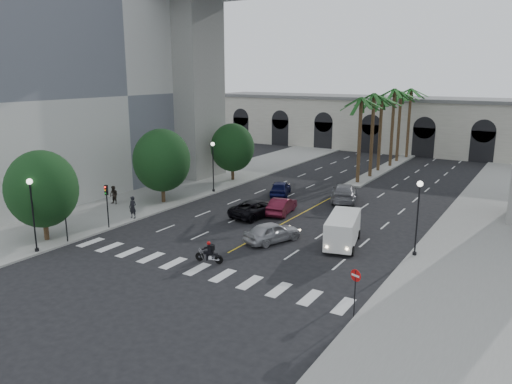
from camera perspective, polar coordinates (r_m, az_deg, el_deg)
name	(u,v)px	position (r m, az deg, el deg)	size (l,w,h in m)	color
ground	(211,262)	(33.80, -5.16, -7.96)	(140.00, 140.00, 0.00)	black
sidewalk_left	(181,190)	(53.96, -8.58, 0.25)	(8.00, 100.00, 0.15)	gray
sidewalk_right	(485,237)	(42.22, 24.72, -4.65)	(8.00, 100.00, 0.15)	gray
median	(384,169)	(67.08, 14.43, 2.61)	(2.00, 24.00, 0.20)	gray
building_left	(75,91)	(59.06, -20.03, 10.78)	(16.50, 32.50, 20.60)	silver
pier_building	(419,125)	(82.78, 18.11, 7.30)	(71.00, 10.50, 8.50)	beige
bridge	(380,3)	(50.03, 13.97, 20.25)	(75.00, 13.00, 26.00)	gray
palm_a	(361,103)	(56.53, 11.94, 9.97)	(3.20, 3.20, 10.30)	#47331E
palm_b	(374,98)	(60.26, 13.34, 10.37)	(3.20, 3.20, 10.60)	#47331E
palm_c	(382,101)	(64.18, 14.19, 10.09)	(3.20, 3.20, 10.10)	#47331E
palm_d	(394,93)	(67.88, 15.55, 10.80)	(3.20, 3.20, 10.90)	#47331E
palm_e	(401,96)	(71.81, 16.23, 10.51)	(3.20, 3.20, 10.40)	#47331E
palm_f	(411,93)	(75.59, 17.29, 10.78)	(3.20, 3.20, 10.70)	#47331E
street_tree_near	(42,189)	(39.69, -23.27, 0.31)	(5.20, 5.20, 6.89)	#382616
street_tree_mid	(162,160)	(48.15, -10.72, 3.58)	(5.44, 5.44, 7.21)	#382616
street_tree_far	(232,148)	(57.56, -2.71, 5.10)	(5.04, 5.04, 6.68)	#382616
lamp_post_left_near	(32,209)	(37.49, -24.19, -1.78)	(0.40, 0.40, 5.35)	black
lamp_post_left_far	(213,163)	(51.91, -4.93, 3.38)	(0.40, 0.40, 5.35)	black
lamp_post_right	(418,212)	(35.23, 18.01, -2.16)	(0.40, 0.40, 5.35)	black
traffic_signal_near	(65,211)	(38.99, -21.01, -2.00)	(0.25, 0.18, 3.65)	black
traffic_signal_far	(107,199)	(41.45, -16.68, -0.77)	(0.25, 0.18, 3.65)	black
motorcycle_rider	(210,253)	(33.48, -5.29, -6.95)	(2.04, 0.58, 1.47)	black
car_a	(272,232)	(37.26, 1.87, -4.58)	(1.81, 4.50, 1.53)	#ACABB0
car_b	(282,206)	(44.57, 2.97, -1.58)	(1.55, 4.44, 1.46)	#4E0F1F
car_c	(256,208)	(43.70, 0.05, -1.87)	(2.43, 5.28, 1.47)	black
car_d	(344,192)	(49.67, 10.06, -0.05)	(2.37, 5.82, 1.69)	slate
car_e	(280,188)	(51.17, 2.81, 0.44)	(1.79, 4.45, 1.52)	#0D113F
cargo_van	(343,229)	(36.80, 9.88, -4.22)	(3.12, 5.58, 2.25)	silver
pedestrian_a	(133,207)	(43.88, -13.90, -1.71)	(0.69, 0.46, 1.91)	black
pedestrian_b	(114,195)	(49.03, -15.94, -0.34)	(0.85, 0.66, 1.74)	black
do_not_enter_sign	(355,283)	(26.28, 11.29, -10.15)	(0.62, 0.26, 2.65)	black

